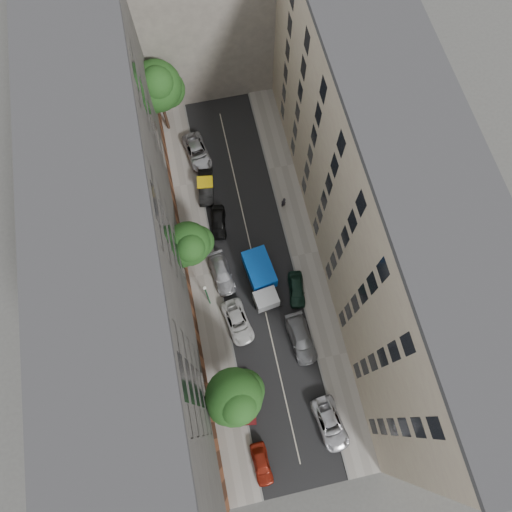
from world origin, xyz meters
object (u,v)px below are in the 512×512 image
object	(u,v)px
car_left_6	(197,152)
lamp_post	(207,294)
car_right_0	(330,424)
car_left_4	(218,222)
tree_mid	(190,245)
car_right_2	(297,289)
tree_far	(158,88)
car_left_2	(238,322)
car_left_0	(262,464)
pedestrian	(284,202)
car_left_5	(206,187)
car_left_3	(222,274)
car_left_1	(247,401)
tree_near	(235,398)
car_right_1	(301,339)
tarp_truck	(261,279)

from	to	relation	value
car_left_6	lamp_post	world-z (taller)	lamp_post
car_right_0	car_left_4	bearing A→B (deg)	98.71
tree_mid	car_right_2	bearing A→B (deg)	-28.46
tree_far	lamp_post	distance (m)	22.34
car_left_6	car_left_2	bearing A→B (deg)	-97.46
car_left_0	pedestrian	size ratio (longest dim) A/B	2.26
car_left_0	pedestrian	xyz separation A→B (m)	(8.05, 25.08, 0.34)
car_left_5	tree_mid	xyz separation A→B (m)	(-2.62, -8.41, 4.59)
lamp_post	car_left_4	bearing A→B (deg)	73.73
car_left_3	car_left_1	bearing A→B (deg)	-97.44
car_left_3	tree_far	bearing A→B (deg)	90.31
car_right_2	pedestrian	distance (m)	9.90
car_right_2	pedestrian	size ratio (longest dim) A/B	2.37
car_right_0	pedestrian	distance (m)	23.10
car_right_2	tree_near	bearing A→B (deg)	-122.47
car_right_0	car_right_1	distance (m)	8.23
car_right_0	car_right_2	bearing A→B (deg)	82.41
car_right_0	tree_far	xyz separation A→B (m)	(-9.73, 35.94, 6.35)
tree_mid	tree_far	bearing A→B (deg)	90.70
tree_mid	tree_far	distance (m)	17.57
car_left_0	car_left_6	xyz separation A→B (m)	(-0.12, 33.60, 0.09)
car_left_3	car_left_4	distance (m)	5.91
car_right_1	tree_near	world-z (taller)	tree_near
car_left_0	car_left_4	world-z (taller)	car_left_4
tree_far	tree_near	bearing A→B (deg)	-86.91
car_left_2	tree_mid	world-z (taller)	tree_mid
car_left_4	car_right_1	size ratio (longest dim) A/B	0.78
car_left_0	car_right_1	bearing A→B (deg)	56.08
car_left_3	lamp_post	xyz separation A→B (m)	(-1.76, -2.68, 3.08)
car_left_0	car_left_5	world-z (taller)	car_left_5
tarp_truck	car_right_0	size ratio (longest dim) A/B	1.26
car_left_1	car_right_2	size ratio (longest dim) A/B	1.09
car_right_0	car_right_1	world-z (taller)	car_right_1
car_left_5	car_right_2	bearing A→B (deg)	-54.41
car_left_2	car_right_1	xyz separation A→B (m)	(5.79, -3.00, 0.08)
car_left_0	car_left_5	size ratio (longest dim) A/B	0.85
tree_far	car_left_4	bearing A→B (deg)	-75.99
car_left_0	car_right_0	xyz separation A→B (m)	(6.97, 2.00, 0.06)
car_left_0	tree_far	xyz separation A→B (m)	(-2.76, 37.94, 6.42)
car_right_1	car_left_0	bearing A→B (deg)	-126.48
car_left_3	tree_mid	world-z (taller)	tree_mid
car_left_4	tree_mid	world-z (taller)	tree_mid
car_left_3	car_left_6	distance (m)	15.07
car_left_5	tree_far	bearing A→B (deg)	115.72
tree_mid	pedestrian	xyz separation A→B (m)	(10.60, 4.63, -4.34)
tree_far	car_left_0	bearing A→B (deg)	-85.83
car_right_0	car_right_1	xyz separation A→B (m)	(-0.69, 8.20, 0.05)
car_left_5	car_left_2	bearing A→B (deg)	-80.11
car_right_2	tarp_truck	bearing A→B (deg)	162.20
car_left_2	tree_far	size ratio (longest dim) A/B	0.48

